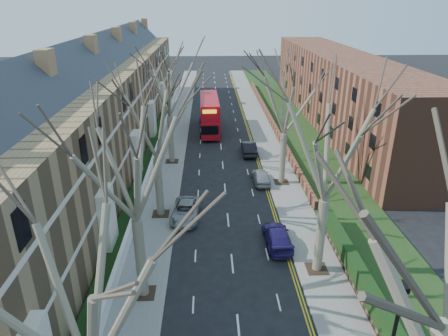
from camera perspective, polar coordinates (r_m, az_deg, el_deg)
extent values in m
cube|color=slate|center=(55.87, -6.82, 5.11)|extent=(3.00, 102.00, 0.12)
cube|color=slate|center=(56.19, 5.52, 5.28)|extent=(3.00, 102.00, 0.12)
cube|color=#917049|center=(48.22, -17.14, 7.49)|extent=(9.00, 78.00, 10.00)
cube|color=#32353D|center=(47.08, -18.01, 14.53)|extent=(4.67, 78.00, 4.67)
cube|color=silver|center=(47.68, -11.73, 5.99)|extent=(0.12, 78.00, 0.35)
cube|color=silver|center=(46.81, -12.07, 10.09)|extent=(0.12, 78.00, 0.35)
cube|color=brown|center=(61.31, 16.11, 10.77)|extent=(8.00, 54.00, 10.00)
cube|color=brown|center=(60.08, 6.66, 6.90)|extent=(0.35, 54.00, 0.90)
cube|color=#502F22|center=(24.86, 21.61, -20.99)|extent=(0.40, 24.00, 0.60)
cube|color=black|center=(24.27, 21.93, -19.44)|extent=(0.70, 24.00, 1.20)
cube|color=white|center=(48.33, -9.47, 2.79)|extent=(0.30, 78.00, 1.00)
cube|color=#1B3413|center=(56.94, 10.03, 5.36)|extent=(6.00, 102.00, 0.06)
cube|color=black|center=(15.26, 24.34, -15.21)|extent=(0.18, 0.50, 0.22)
cylinder|color=#6C604D|center=(24.97, -11.84, -12.52)|extent=(0.64, 0.64, 5.25)
cube|color=#2D2116|center=(26.55, -11.37, -17.12)|extent=(1.40, 1.40, 0.05)
cylinder|color=#6C604D|center=(33.57, -9.26, -2.72)|extent=(0.64, 0.64, 5.07)
cube|color=#2D2116|center=(34.72, -9.00, -6.47)|extent=(1.40, 1.40, 0.05)
cylinder|color=#6C604D|center=(44.60, -7.59, 4.07)|extent=(0.60, 0.60, 5.25)
cube|color=#2D2116|center=(45.51, -7.42, 0.96)|extent=(1.40, 1.40, 0.05)
cylinder|color=#6C604D|center=(27.24, 13.58, -9.42)|extent=(0.64, 0.64, 5.25)
cube|color=#2D2116|center=(28.69, 13.09, -13.83)|extent=(1.40, 1.40, 0.05)
cylinder|color=#6C604D|center=(39.46, 8.39, 1.34)|extent=(0.60, 0.60, 5.07)
cube|color=#2D2116|center=(40.45, 8.18, -1.98)|extent=(1.40, 1.40, 0.05)
cube|color=#AC0C19|center=(55.99, -2.07, 6.78)|extent=(2.72, 10.95, 2.18)
cube|color=#AC0C19|center=(55.44, -2.10, 8.84)|extent=(2.71, 10.41, 1.98)
cube|color=black|center=(55.86, -2.08, 7.22)|extent=(2.72, 10.08, 0.89)
cube|color=black|center=(55.42, -2.10, 8.94)|extent=(2.72, 9.86, 0.89)
imported|color=gray|center=(33.79, -5.48, -6.13)|extent=(2.59, 4.96, 1.33)
imported|color=navy|center=(30.50, 7.64, -9.72)|extent=(1.94, 4.64, 1.34)
imported|color=gray|center=(40.11, 5.31, -1.22)|extent=(1.73, 4.00, 1.34)
imported|color=black|center=(47.47, 3.58, 2.86)|extent=(1.60, 4.59, 1.51)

